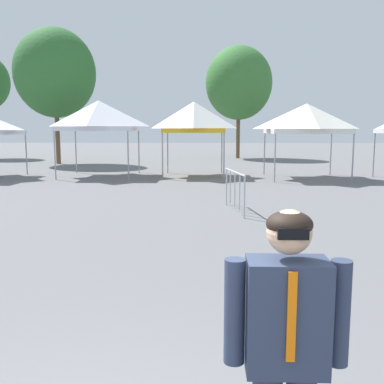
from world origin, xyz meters
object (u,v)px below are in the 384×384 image
person_foreground (286,350)px  crowd_barrier_mid_lot (235,183)px  canopy_tent_far_right (194,117)px  canopy_tent_left_of_center (99,116)px  tree_behind_tents_right (239,83)px  canopy_tent_behind_right (306,119)px  tree_behind_tents_left (55,73)px

person_foreground → crowd_barrier_mid_lot: 9.57m
crowd_barrier_mid_lot → canopy_tent_far_right: bearing=98.1°
canopy_tent_left_of_center → tree_behind_tents_right: bearing=60.7°
canopy_tent_far_right → tree_behind_tents_right: 13.72m
tree_behind_tents_right → canopy_tent_behind_right: bearing=-82.1°
canopy_tent_left_of_center → crowd_barrier_mid_lot: bearing=-57.3°
tree_behind_tents_left → person_foreground: bearing=-69.4°
canopy_tent_left_of_center → crowd_barrier_mid_lot: 10.71m
canopy_tent_behind_right → canopy_tent_left_of_center: bearing=175.7°
canopy_tent_left_of_center → canopy_tent_behind_right: canopy_tent_left_of_center is taller
canopy_tent_far_right → tree_behind_tents_left: size_ratio=0.41×
crowd_barrier_mid_lot → canopy_tent_behind_right: bearing=65.7°
tree_behind_tents_right → tree_behind_tents_left: bearing=-153.1°
crowd_barrier_mid_lot → canopy_tent_left_of_center: bearing=122.7°
tree_behind_tents_left → canopy_tent_left_of_center: bearing=-59.0°
canopy_tent_left_of_center → canopy_tent_far_right: 4.39m
canopy_tent_left_of_center → person_foreground: canopy_tent_left_of_center is taller
person_foreground → tree_behind_tents_left: bearing=110.6°
person_foreground → crowd_barrier_mid_lot: (0.40, 9.56, -0.28)m
crowd_barrier_mid_lot → person_foreground: bearing=-92.4°
canopy_tent_far_right → tree_behind_tents_right: size_ratio=0.41×
tree_behind_tents_left → tree_behind_tents_right: bearing=26.9°
canopy_tent_left_of_center → person_foreground: 19.23m
tree_behind_tents_left → crowd_barrier_mid_lot: size_ratio=4.03×
canopy_tent_behind_right → tree_behind_tents_right: tree_behind_tents_right is taller
canopy_tent_far_right → tree_behind_tents_right: bearing=76.9°
canopy_tent_left_of_center → tree_behind_tents_left: (-4.37, 7.28, 2.83)m
canopy_tent_left_of_center → crowd_barrier_mid_lot: (5.68, -8.85, -2.04)m
tree_behind_tents_right → crowd_barrier_mid_lot: size_ratio=4.00×
canopy_tent_far_right → tree_behind_tents_left: 11.63m
canopy_tent_behind_right → crowd_barrier_mid_lot: bearing=-114.3°
canopy_tent_behind_right → tree_behind_tents_left: tree_behind_tents_left is taller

